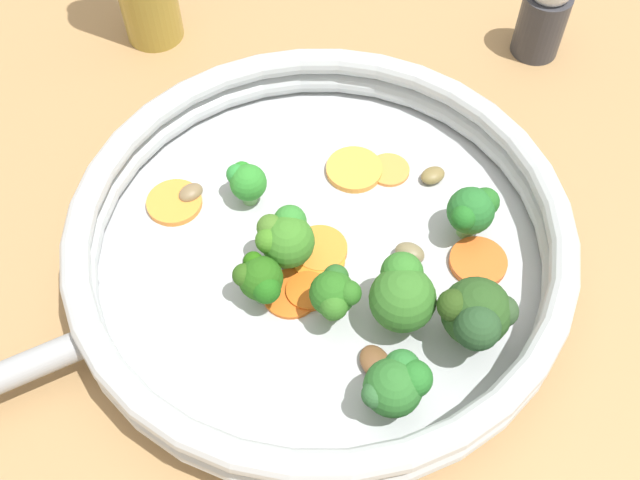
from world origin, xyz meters
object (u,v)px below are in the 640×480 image
carrot_slice_3 (308,291)px  broccoli_floret_6 (472,211)px  broccoli_floret_7 (246,181)px  salt_shaker (545,11)px  skillet (320,258)px  carrot_slice_6 (389,170)px  broccoli_floret_0 (335,294)px  carrot_slice_1 (354,169)px  broccoli_floret_2 (396,384)px  mushroom_piece_0 (433,175)px  mushroom_piece_3 (191,193)px  carrot_slice_0 (315,260)px  broccoli_floret_4 (402,292)px  broccoli_floret_1 (285,237)px  broccoli_floret_3 (476,315)px  mushroom_piece_1 (409,257)px  broccoli_floret_5 (260,280)px  carrot_slice_7 (174,202)px  carrot_slice_2 (478,261)px  carrot_slice_5 (323,246)px  mushroom_piece_2 (375,362)px  carrot_slice_4 (291,294)px

carrot_slice_3 → broccoli_floret_6: size_ratio=0.70×
broccoli_floret_7 → salt_shaker: bearing=-138.2°
skillet → carrot_slice_6: bearing=-120.0°
broccoli_floret_0 → broccoli_floret_7: size_ratio=1.27×
carrot_slice_1 → broccoli_floret_6: bearing=150.0°
broccoli_floret_2 → salt_shaker: (-0.12, -0.37, -0.00)m
mushroom_piece_0 → mushroom_piece_3: bearing=10.8°
broccoli_floret_0 → carrot_slice_0: bearing=-68.0°
broccoli_floret_0 → salt_shaker: (-0.16, -0.31, -0.00)m
skillet → broccoli_floret_4: bearing=140.2°
carrot_slice_1 → broccoli_floret_1: size_ratio=0.93×
carrot_slice_0 → broccoli_floret_1: bearing=4.5°
broccoli_floret_3 → carrot_slice_1: bearing=-58.0°
broccoli_floret_2 → mushroom_piece_1: 0.11m
broccoli_floret_1 → broccoli_floret_6: size_ratio=1.08×
broccoli_floret_0 → broccoli_floret_3: size_ratio=0.80×
broccoli_floret_5 → mushroom_piece_1: (-0.10, -0.04, -0.02)m
carrot_slice_1 → broccoli_floret_5: bearing=65.1°
carrot_slice_3 → broccoli_floret_0: bearing=140.8°
broccoli_floret_6 → broccoli_floret_5: bearing=26.2°
carrot_slice_7 → broccoli_floret_7: size_ratio=1.19×
carrot_slice_2 → salt_shaker: salt_shaker is taller
salt_shaker → broccoli_floret_7: bearing=41.8°
mushroom_piece_3 → salt_shaker: salt_shaker is taller
carrot_slice_7 → broccoli_floret_0: broccoli_floret_0 is taller
carrot_slice_3 → carrot_slice_2: bearing=-163.0°
broccoli_floret_6 → carrot_slice_3: bearing=29.5°
skillet → mushroom_piece_3: size_ratio=16.76×
carrot_slice_3 → broccoli_floret_1: broccoli_floret_1 is taller
broccoli_floret_2 → mushroom_piece_1: bearing=-93.8°
broccoli_floret_2 → skillet: bearing=-62.8°
carrot_slice_0 → mushroom_piece_1: (-0.07, -0.01, 0.00)m
broccoli_floret_6 → mushroom_piece_3: size_ratio=2.19×
broccoli_floret_1 → carrot_slice_0: bearing=-175.5°
carrot_slice_0 → carrot_slice_1: size_ratio=0.86×
carrot_slice_5 → broccoli_floret_5: broccoli_floret_5 is taller
skillet → mushroom_piece_2: (-0.05, 0.09, 0.01)m
broccoli_floret_5 → broccoli_floret_0: bearing=169.8°
broccoli_floret_1 → broccoli_floret_6: 0.14m
broccoli_floret_5 → salt_shaker: bearing=-125.5°
mushroom_piece_0 → mushroom_piece_1: bearing=78.5°
salt_shaker → broccoli_floret_6: bearing=73.2°
carrot_slice_2 → broccoli_floret_2: broccoli_floret_2 is taller
skillet → carrot_slice_7: bearing=-15.8°
broccoli_floret_3 → mushroom_piece_0: 0.14m
carrot_slice_4 → broccoli_floret_2: (-0.08, 0.07, 0.03)m
broccoli_floret_2 → mushroom_piece_0: broccoli_floret_2 is taller
carrot_slice_5 → broccoli_floret_4: (-0.06, 0.05, 0.03)m
carrot_slice_0 → broccoli_floret_4: 0.08m
carrot_slice_2 → carrot_slice_1: bearing=-39.1°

